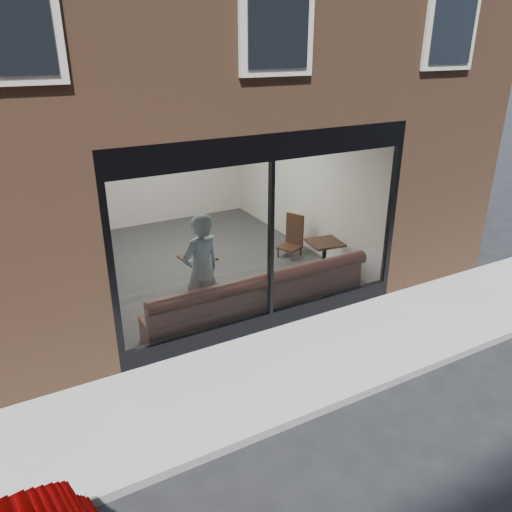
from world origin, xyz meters
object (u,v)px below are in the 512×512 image
person (201,272)px  cafe_chair_right (290,247)px  cafe_table_left (197,258)px  cafe_table_right (325,243)px  banquette (258,306)px

person → cafe_chair_right: size_ratio=4.49×
cafe_table_left → cafe_table_right: size_ratio=0.90×
banquette → cafe_table_right: bearing=21.8°
cafe_table_right → cafe_chair_right: 1.27m
person → cafe_table_left: 1.16m
banquette → cafe_table_left: size_ratio=7.13×
banquette → cafe_chair_right: banquette is taller
person → cafe_chair_right: 3.36m
cafe_table_left → cafe_table_right: bearing=-11.8°
person → cafe_table_left: (0.37, 1.08, -0.24)m
cafe_table_right → person: bearing=-169.0°
person → cafe_table_left: person is taller
banquette → person: person is taller
cafe_table_left → cafe_chair_right: bearing=14.9°
banquette → cafe_table_left: (-0.55, 1.29, 0.52)m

